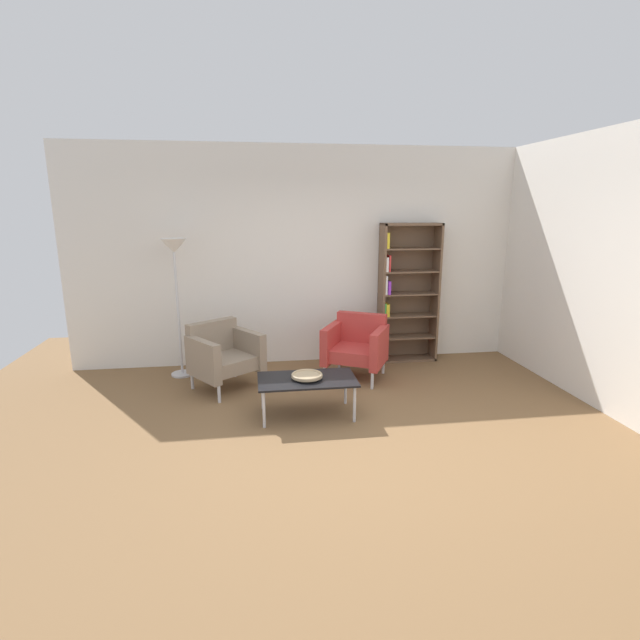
# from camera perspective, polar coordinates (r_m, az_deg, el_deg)

# --- Properties ---
(ground_plane) EXTENTS (8.32, 8.32, 0.00)m
(ground_plane) POSITION_cam_1_polar(r_m,az_deg,el_deg) (4.56, 3.02, -14.12)
(ground_plane) COLOR brown
(plaster_back_panel) EXTENTS (6.40, 0.12, 2.90)m
(plaster_back_panel) POSITION_cam_1_polar(r_m,az_deg,el_deg) (6.51, -1.05, 7.60)
(plaster_back_panel) COLOR silver
(plaster_back_panel) RESTS_ON ground_plane
(plaster_right_partition) EXTENTS (0.12, 5.20, 2.90)m
(plaster_right_partition) POSITION_cam_1_polar(r_m,az_deg,el_deg) (5.89, 30.49, 5.16)
(plaster_right_partition) COLOR silver
(plaster_right_partition) RESTS_ON ground_plane
(bookshelf_tall) EXTENTS (0.80, 0.30, 1.90)m
(bookshelf_tall) POSITION_cam_1_polar(r_m,az_deg,el_deg) (6.67, 10.15, 3.08)
(bookshelf_tall) COLOR brown
(bookshelf_tall) RESTS_ON ground_plane
(coffee_table_low) EXTENTS (1.00, 0.56, 0.40)m
(coffee_table_low) POSITION_cam_1_polar(r_m,az_deg,el_deg) (4.90, -1.57, -7.38)
(coffee_table_low) COLOR black
(coffee_table_low) RESTS_ON ground_plane
(decorative_bowl) EXTENTS (0.32, 0.32, 0.05)m
(decorative_bowl) POSITION_cam_1_polar(r_m,az_deg,el_deg) (4.88, -1.58, -6.65)
(decorative_bowl) COLOR tan
(decorative_bowl) RESTS_ON coffee_table_low
(armchair_by_bookshelf) EXTENTS (0.95, 0.93, 0.78)m
(armchair_by_bookshelf) POSITION_cam_1_polar(r_m,az_deg,el_deg) (5.74, -11.54, -4.03)
(armchair_by_bookshelf) COLOR gray
(armchair_by_bookshelf) RESTS_ON ground_plane
(armchair_near_window) EXTENTS (0.93, 0.90, 0.78)m
(armchair_near_window) POSITION_cam_1_polar(r_m,az_deg,el_deg) (6.01, 4.41, -3.00)
(armchair_near_window) COLOR #B73833
(armchair_near_window) RESTS_ON ground_plane
(floor_lamp_torchiere) EXTENTS (0.32, 0.32, 1.74)m
(floor_lamp_torchiere) POSITION_cam_1_polar(r_m,az_deg,el_deg) (6.10, -17.03, 6.62)
(floor_lamp_torchiere) COLOR silver
(floor_lamp_torchiere) RESTS_ON ground_plane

